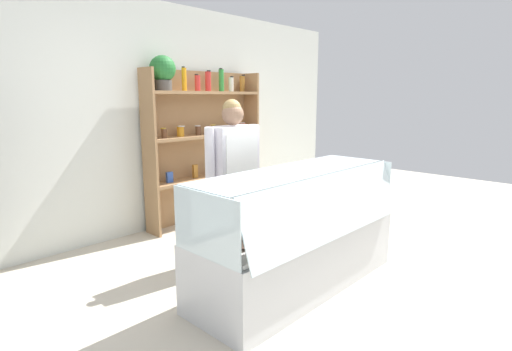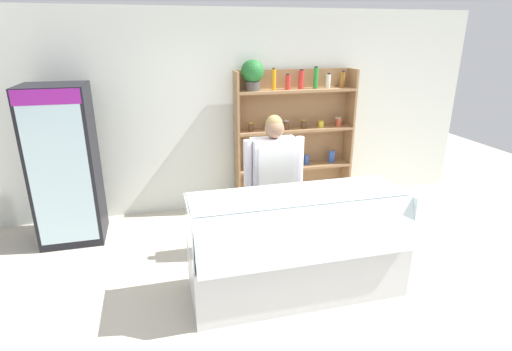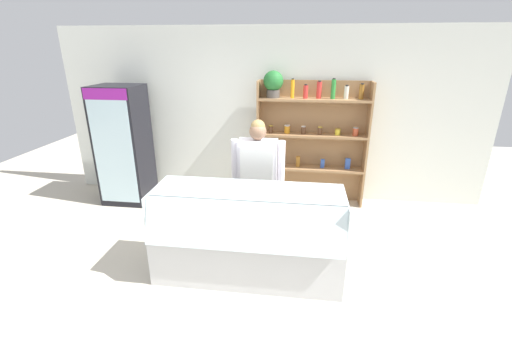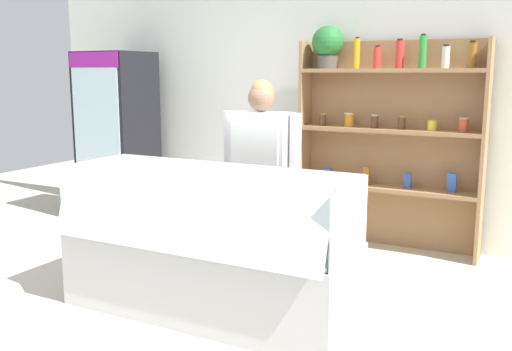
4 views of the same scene
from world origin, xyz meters
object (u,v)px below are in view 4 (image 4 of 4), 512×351
(shelving_unit, at_px, (380,122))
(shop_clerk, at_px, (261,163))
(deli_display_case, at_px, (207,269))
(drinks_fridge, at_px, (118,138))

(shelving_unit, relative_size, shop_clerk, 1.30)
(shelving_unit, bearing_deg, deli_display_case, -106.13)
(drinks_fridge, xyz_separation_m, shop_clerk, (2.26, -0.92, 0.01))
(drinks_fridge, distance_m, shelving_unit, 2.88)
(drinks_fridge, distance_m, deli_display_case, 2.89)
(deli_display_case, distance_m, shop_clerk, 1.00)
(drinks_fridge, height_order, shelving_unit, shelving_unit)
(drinks_fridge, height_order, deli_display_case, drinks_fridge)
(shelving_unit, height_order, deli_display_case, shelving_unit)
(drinks_fridge, xyz_separation_m, shelving_unit, (2.84, 0.36, 0.25))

